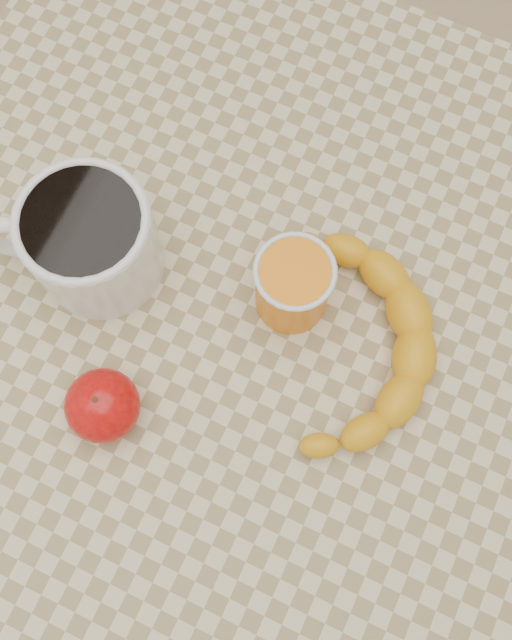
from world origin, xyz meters
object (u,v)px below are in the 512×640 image
at_px(table, 256,348).
at_px(apple, 103,406).
at_px(coffee_mug, 88,240).
at_px(orange_juice_glass, 293,286).
at_px(banana, 354,343).

distance_m(table, apple, 0.20).
xyz_separation_m(coffee_mug, orange_juice_glass, (0.18, 0.04, -0.01)).
relative_size(coffee_mug, apple, 2.09).
distance_m(coffee_mug, apple, 0.15).
xyz_separation_m(table, banana, (0.09, 0.02, 0.11)).
relative_size(orange_juice_glass, apple, 0.99).
height_order(orange_juice_glass, apple, orange_juice_glass).
height_order(coffee_mug, banana, coffee_mug).
relative_size(coffee_mug, banana, 0.60).
bearing_deg(banana, orange_juice_glass, 146.38).
bearing_deg(orange_juice_glass, banana, -15.31).
height_order(apple, banana, apple).
xyz_separation_m(coffee_mug, banana, (0.25, 0.02, -0.03)).
relative_size(table, apple, 9.38).
bearing_deg(table, apple, -123.90).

